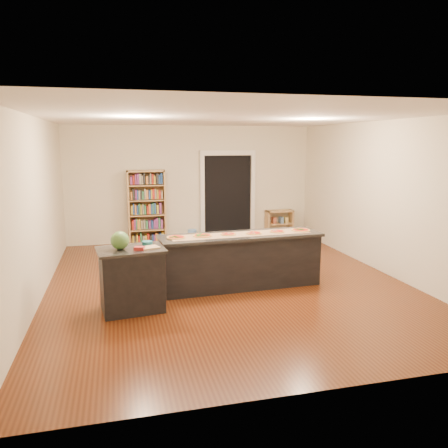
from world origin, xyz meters
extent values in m
cube|color=beige|center=(0.00, 0.00, 1.40)|extent=(6.00, 7.00, 2.80)
cube|color=#4F240D|center=(0.00, 0.00, 0.00)|extent=(6.00, 7.00, 0.01)
cube|color=white|center=(0.00, 0.00, 2.80)|extent=(6.00, 7.00, 0.01)
cube|color=black|center=(0.90, 3.48, 1.05)|extent=(1.20, 0.02, 2.10)
cube|color=silver|center=(0.25, 3.44, 1.05)|extent=(0.10, 0.08, 2.10)
cube|color=silver|center=(1.55, 3.44, 1.05)|extent=(0.10, 0.08, 2.10)
cube|color=silver|center=(0.90, 3.44, 2.15)|extent=(1.40, 0.08, 0.12)
cube|color=black|center=(0.18, -0.24, 0.42)|extent=(2.64, 0.66, 0.85)
cube|color=black|center=(0.18, -0.24, 0.87)|extent=(2.72, 0.74, 0.05)
cube|color=black|center=(-1.64, -0.90, 0.44)|extent=(0.85, 0.60, 0.88)
cube|color=black|center=(-1.64, -0.90, 0.90)|extent=(0.93, 0.68, 0.04)
cube|color=tan|center=(-1.12, 3.29, 0.88)|extent=(0.88, 0.31, 1.77)
cube|color=tan|center=(2.23, 3.30, 0.35)|extent=(0.70, 0.30, 0.70)
cylinder|color=#6AA3EC|center=(-0.06, 3.22, 0.16)|extent=(0.22, 0.22, 0.31)
cube|color=#9F7C52|center=(0.18, -0.24, 0.90)|extent=(2.38, 0.55, 0.00)
sphere|color=#144214|center=(-1.78, -0.92, 1.05)|extent=(0.26, 0.26, 0.26)
cube|color=tan|center=(-1.39, -0.96, 0.93)|extent=(0.34, 0.28, 0.02)
cube|color=maroon|center=(-1.52, -1.03, 0.95)|extent=(0.16, 0.14, 0.05)
cylinder|color=#195966|center=(-1.39, -0.75, 0.95)|extent=(0.15, 0.15, 0.06)
cylinder|color=#AF8643|center=(-0.90, -0.27, 0.91)|extent=(0.30, 0.30, 0.02)
cylinder|color=#A5190C|center=(-0.90, -0.27, 0.92)|extent=(0.25, 0.25, 0.00)
cylinder|color=#AF8643|center=(-0.47, -0.24, 0.91)|extent=(0.31, 0.31, 0.02)
cylinder|color=#A5190C|center=(-0.47, -0.24, 0.92)|extent=(0.25, 0.25, 0.00)
cylinder|color=#AF8643|center=(-0.04, -0.23, 0.91)|extent=(0.26, 0.26, 0.02)
cylinder|color=#A5190C|center=(-0.04, -0.23, 0.92)|extent=(0.21, 0.21, 0.00)
cylinder|color=#AF8643|center=(0.40, -0.26, 0.91)|extent=(0.28, 0.28, 0.02)
cylinder|color=#A5190C|center=(0.40, -0.26, 0.92)|extent=(0.23, 0.23, 0.00)
cylinder|color=#AF8643|center=(0.83, -0.21, 0.91)|extent=(0.27, 0.27, 0.02)
cylinder|color=#A5190C|center=(0.83, -0.21, 0.92)|extent=(0.22, 0.22, 0.00)
cylinder|color=#AF8643|center=(1.27, -0.20, 0.91)|extent=(0.31, 0.31, 0.02)
cylinder|color=#A5190C|center=(1.27, -0.20, 0.92)|extent=(0.26, 0.26, 0.00)
camera|label=1|loc=(-1.79, -7.06, 2.40)|focal=35.00mm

